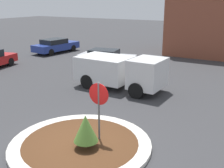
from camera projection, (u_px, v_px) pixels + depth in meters
ground_plane at (81, 146)px, 9.92m from camera, size 120.00×120.00×0.00m
traffic_island at (81, 144)px, 9.90m from camera, size 4.99×4.99×0.15m
stop_sign at (99, 102)px, 9.73m from camera, size 0.77×0.07×2.25m
island_shrub at (86, 128)px, 9.30m from camera, size 0.83×0.83×1.19m
utility_truck at (120, 70)px, 16.03m from camera, size 5.16×2.43×1.94m
parked_sedan_blue at (56, 45)px, 27.21m from camera, size 2.38×4.85×1.35m
parked_sedan_silver at (106, 58)px, 21.63m from camera, size 4.62×2.58×1.29m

